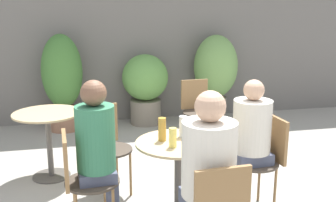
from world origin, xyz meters
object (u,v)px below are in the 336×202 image
at_px(bistro_chair_2, 264,154).
at_px(potted_plant_2, 216,70).
at_px(bistro_chair_0, 80,175).
at_px(cafe_table_far, 48,129).
at_px(seated_person_2, 250,135).
at_px(bistro_chair_4, 106,140).
at_px(potted_plant_1, 145,84).
at_px(bistro_chair_3, 197,106).
at_px(seated_person_0, 97,144).
at_px(beer_glass_2, 183,127).
at_px(cafe_table_near, 178,163).
at_px(beer_glass_0, 173,138).
at_px(beer_glass_1, 195,134).
at_px(potted_plant_0, 62,80).
at_px(seated_person_1, 208,168).
at_px(beer_glass_3, 162,129).

bearing_deg(bistro_chair_2, potted_plant_2, 165.67).
height_order(bistro_chair_0, potted_plant_2, potted_plant_2).
bearing_deg(cafe_table_far, seated_person_2, -32.39).
relative_size(cafe_table_far, bistro_chair_4, 0.84).
xyz_separation_m(bistro_chair_2, potted_plant_1, (-0.61, 2.90, 0.10)).
xyz_separation_m(bistro_chair_3, seated_person_0, (-1.35, -1.90, 0.23)).
bearing_deg(seated_person_0, potted_plant_2, -37.45).
relative_size(bistro_chair_3, beer_glass_2, 4.76).
height_order(cafe_table_near, potted_plant_2, potted_plant_2).
bearing_deg(beer_glass_0, potted_plant_1, 85.25).
relative_size(bistro_chair_2, potted_plant_1, 0.79).
relative_size(cafe_table_far, bistro_chair_3, 0.84).
xyz_separation_m(seated_person_2, beer_glass_0, (-0.72, -0.16, 0.08)).
height_order(beer_glass_1, beer_glass_2, beer_glass_2).
height_order(beer_glass_2, potted_plant_0, potted_plant_0).
xyz_separation_m(bistro_chair_3, potted_plant_2, (0.63, 1.10, 0.28)).
bearing_deg(potted_plant_0, seated_person_0, -82.35).
distance_m(seated_person_0, beer_glass_1, 0.78).
bearing_deg(cafe_table_far, seated_person_0, -68.68).
xyz_separation_m(potted_plant_0, potted_plant_1, (1.24, 0.05, -0.13)).
bearing_deg(bistro_chair_4, beer_glass_1, -70.93).
distance_m(bistro_chair_0, seated_person_2, 1.47).
xyz_separation_m(cafe_table_near, seated_person_2, (0.65, 0.05, 0.18)).
height_order(bistro_chair_2, seated_person_1, seated_person_1).
bearing_deg(bistro_chair_2, seated_person_2, -90.00).
xyz_separation_m(bistro_chair_3, seated_person_1, (-0.65, -2.50, 0.23)).
bearing_deg(bistro_chair_0, potted_plant_2, -39.24).
height_order(beer_glass_3, potted_plant_1, potted_plant_1).
bearing_deg(bistro_chair_2, bistro_chair_3, 179.15).
relative_size(beer_glass_0, potted_plant_0, 0.11).
distance_m(bistro_chair_3, potted_plant_2, 1.30).
height_order(seated_person_1, beer_glass_1, seated_person_1).
bearing_deg(cafe_table_near, seated_person_1, -85.97).
height_order(bistro_chair_0, beer_glass_2, beer_glass_2).
bearing_deg(seated_person_2, potted_plant_2, 162.93).
height_order(seated_person_2, beer_glass_3, seated_person_2).
relative_size(cafe_table_near, bistro_chair_3, 0.84).
distance_m(bistro_chair_0, seated_person_0, 0.27).
relative_size(cafe_table_near, potted_plant_1, 0.66).
bearing_deg(seated_person_1, beer_glass_1, -101.73).
relative_size(potted_plant_1, potted_plant_2, 0.80).
relative_size(seated_person_2, beer_glass_3, 6.20).
bearing_deg(beer_glass_3, bistro_chair_4, 123.39).
distance_m(seated_person_1, potted_plant_1, 3.62).
bearing_deg(seated_person_2, beer_glass_1, -84.56).
bearing_deg(cafe_table_near, beer_glass_0, -121.93).
distance_m(bistro_chair_0, beer_glass_1, 0.96).
bearing_deg(seated_person_2, bistro_chair_2, 90.00).
distance_m(cafe_table_far, potted_plant_2, 3.04).
bearing_deg(seated_person_1, cafe_table_near, -90.00).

